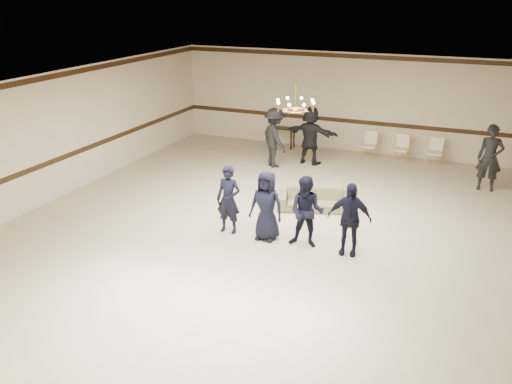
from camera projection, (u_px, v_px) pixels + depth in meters
room at (279, 163)px, 11.92m from camera, size 12.01×14.01×3.21m
chair_rail at (355, 121)px, 18.15m from camera, size 12.00×0.02×0.14m
crown_molding at (359, 56)px, 17.42m from camera, size 12.00×0.02×0.14m
chandelier at (296, 96)px, 12.34m from camera, size 0.94×0.94×0.89m
boy_a at (229, 200)px, 12.18m from camera, size 0.56×0.37×1.53m
boy_b at (267, 206)px, 11.85m from camera, size 0.77×0.51×1.53m
boy_c at (307, 212)px, 11.52m from camera, size 0.78×0.63×1.53m
boy_d at (349, 219)px, 11.19m from camera, size 0.93×0.46×1.53m
settee at (315, 199)px, 13.61m from camera, size 1.97×1.25×0.54m
adult_left at (275, 138)px, 16.63m from camera, size 1.30×1.27×1.79m
adult_mid at (310, 135)px, 16.91m from camera, size 1.71×0.75×1.79m
adult_right at (490, 158)px, 14.69m from camera, size 0.65×0.43×1.79m
banquet_chair_left at (369, 146)px, 17.50m from camera, size 0.43×0.43×0.87m
banquet_chair_mid at (401, 149)px, 17.14m from camera, size 0.45×0.45×0.87m
banquet_chair_right at (435, 153)px, 16.77m from camera, size 0.44×0.44×0.87m
console_table at (282, 137)px, 18.81m from camera, size 0.83×0.35×0.69m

